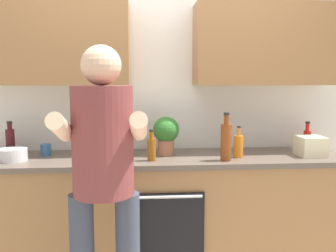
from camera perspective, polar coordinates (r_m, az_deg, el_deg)
The scene contains 13 objects.
back_wall_unit at distance 3.09m, azimuth -1.06°, elevation 7.20°, with size 4.00×0.38×2.50m.
counter at distance 2.99m, azimuth -0.60°, elevation -13.15°, with size 2.84×0.67×0.90m.
person_standing at distance 2.10m, azimuth -10.00°, elevation -6.71°, with size 0.49×0.45×1.68m.
bottle_hotsauce at distance 3.34m, azimuth 20.75°, elevation -1.83°, with size 0.06×0.06×0.24m.
bottle_wine at distance 3.17m, azimuth -23.26°, elevation -2.10°, with size 0.07×0.07×0.27m.
bottle_syrup at distance 2.70m, azimuth -2.55°, elevation -3.46°, with size 0.06×0.06×0.23m.
bottle_juice at distance 2.87m, azimuth 10.86°, elevation -3.00°, with size 0.07×0.07×0.24m.
bottle_vinegar at distance 2.73m, azimuth 8.98°, elevation -2.29°, with size 0.08×0.08×0.36m.
cup_tea at distance 3.05m, azimuth -18.43°, elevation -3.52°, with size 0.08×0.08×0.09m, color #33598C.
mixing_bowl at distance 2.93m, azimuth -22.90°, elevation -4.13°, with size 0.20×0.20×0.09m, color silver.
knife_block at distance 2.93m, azimuth -6.38°, elevation -2.36°, with size 0.10×0.14×0.27m.
potted_herb at distance 2.89m, azimuth -0.30°, elevation -1.09°, with size 0.20×0.20×0.30m.
grocery_bag_rice at distance 3.09m, azimuth 21.20°, elevation -2.91°, with size 0.19×0.21×0.15m, color beige.
Camera 1 is at (-0.19, -2.81, 1.49)m, focal length 39.31 mm.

